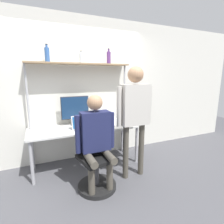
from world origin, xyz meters
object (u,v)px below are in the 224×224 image
object	(u,v)px
monitor	(75,109)
person_seated	(96,135)
bottle_purple	(109,57)
bottle_blue	(47,54)
bottle_clear	(81,58)
cell_phone	(95,128)
person_standing	(135,108)
office_chair	(95,168)
laptop	(81,126)

from	to	relation	value
monitor	person_seated	bearing A→B (deg)	-84.97
person_seated	bottle_purple	size ratio (longest dim) A/B	4.95
person_seated	bottle_blue	size ratio (longest dim) A/B	4.81
bottle_clear	cell_phone	bearing A→B (deg)	-76.47
monitor	person_standing	xyz separation A→B (m)	(0.74, -0.87, 0.11)
cell_phone	person_standing	distance (m)	0.80
person_standing	cell_phone	bearing A→B (deg)	134.50
monitor	cell_phone	bearing A→B (deg)	-56.15
monitor	office_chair	xyz separation A→B (m)	(0.08, -0.91, -0.72)
office_chair	person_standing	world-z (taller)	person_standing
person_seated	bottle_clear	bearing A→B (deg)	85.86
laptop	bottle_purple	size ratio (longest dim) A/B	1.05
office_chair	bottle_purple	bearing A→B (deg)	57.06
office_chair	bottle_clear	xyz separation A→B (m)	(0.08, 0.93, 1.63)
cell_phone	bottle_purple	world-z (taller)	bottle_purple
bottle_blue	bottle_clear	world-z (taller)	bottle_blue
person_standing	bottle_purple	size ratio (longest dim) A/B	6.34
laptop	office_chair	distance (m)	0.76
person_seated	office_chair	bearing A→B (deg)	99.72
monitor	person_standing	size ratio (longest dim) A/B	0.30
laptop	person_standing	bearing A→B (deg)	-36.75
laptop	bottle_blue	bearing A→B (deg)	140.79
cell_phone	person_seated	world-z (taller)	person_seated
office_chair	bottle_blue	world-z (taller)	bottle_blue
monitor	bottle_blue	size ratio (longest dim) A/B	1.86
office_chair	bottle_blue	bearing A→B (deg)	117.85
monitor	laptop	xyz separation A→B (m)	(0.02, -0.33, -0.23)
cell_phone	bottle_clear	world-z (taller)	bottle_clear
bottle_purple	cell_phone	bearing A→B (deg)	-137.36
office_chair	person_standing	xyz separation A→B (m)	(0.66, 0.04, 0.84)
monitor	laptop	bearing A→B (deg)	-86.79
monitor	bottle_blue	distance (m)	1.03
bottle_clear	office_chair	bearing A→B (deg)	-94.86
person_standing	monitor	bearing A→B (deg)	130.33
person_seated	bottle_blue	distance (m)	1.59
office_chair	bottle_purple	xyz separation A→B (m)	(0.60, 0.93, 1.66)
monitor	person_standing	world-z (taller)	person_standing
bottle_purple	bottle_clear	world-z (taller)	bottle_purple
bottle_blue	bottle_clear	distance (m)	0.57
cell_phone	person_seated	xyz separation A→B (m)	(-0.17, -0.58, 0.08)
cell_phone	person_standing	size ratio (longest dim) A/B	0.09
office_chair	laptop	bearing A→B (deg)	95.68
bottle_clear	monitor	bearing A→B (deg)	-171.98
bottle_blue	bottle_clear	size ratio (longest dim) A/B	1.36
bottle_blue	monitor	bearing A→B (deg)	-3.01
monitor	cell_phone	xyz separation A→B (m)	(0.25, -0.37, -0.29)
office_chair	person_seated	bearing A→B (deg)	-80.28
monitor	office_chair	distance (m)	1.16
person_standing	bottle_clear	bearing A→B (deg)	123.20
office_chair	person_seated	size ratio (longest dim) A/B	0.69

